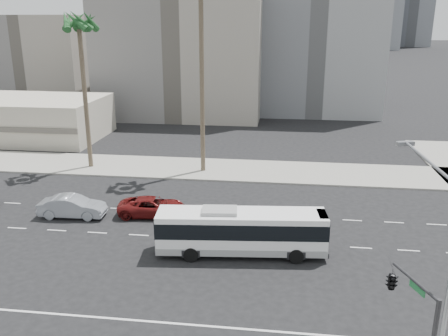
% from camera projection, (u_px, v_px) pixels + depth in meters
% --- Properties ---
extents(ground, '(700.00, 700.00, 0.00)m').
position_uv_depth(ground, '(225.00, 240.00, 32.13)').
color(ground, black).
rests_on(ground, ground).
extents(sidewalk_north, '(120.00, 7.00, 0.15)m').
position_uv_depth(sidewalk_north, '(245.00, 170.00, 46.78)').
color(sidewalk_north, gray).
rests_on(sidewalk_north, ground).
extents(commercial_low, '(22.00, 12.16, 5.00)m').
position_uv_depth(commercial_low, '(14.00, 118.00, 59.66)').
color(commercial_low, '#B7AF9D').
rests_on(commercial_low, ground).
extents(midrise_beige_west, '(24.00, 18.00, 18.00)m').
position_uv_depth(midrise_beige_west, '(185.00, 55.00, 73.51)').
color(midrise_beige_west, gray).
rests_on(midrise_beige_west, ground).
extents(midrise_gray_center, '(20.00, 20.00, 26.00)m').
position_uv_depth(midrise_gray_center, '(315.00, 28.00, 76.50)').
color(midrise_gray_center, slate).
rests_on(midrise_gray_center, ground).
extents(midrise_beige_far, '(18.00, 16.00, 15.00)m').
position_uv_depth(midrise_beige_far, '(43.00, 61.00, 81.88)').
color(midrise_beige_far, gray).
rests_on(midrise_beige_far, ground).
extents(city_bus, '(10.78, 3.38, 3.05)m').
position_uv_depth(city_bus, '(241.00, 231.00, 29.82)').
color(city_bus, white).
rests_on(city_bus, ground).
extents(car_a, '(2.84, 5.34, 1.43)m').
position_uv_depth(car_a, '(152.00, 207.00, 35.98)').
color(car_a, maroon).
rests_on(car_a, ground).
extents(car_b, '(1.98, 5.04, 1.63)m').
position_uv_depth(car_b, '(72.00, 207.00, 35.74)').
color(car_b, gray).
rests_on(car_b, ground).
extents(streetlight_corner, '(1.67, 4.31, 9.37)m').
position_uv_depth(streetlight_corner, '(443.00, 271.00, 17.73)').
color(streetlight_corner, slate).
rests_on(streetlight_corner, ground).
extents(traffic_signal, '(2.37, 3.30, 5.16)m').
position_uv_depth(traffic_signal, '(396.00, 284.00, 18.67)').
color(traffic_signal, '#262628').
rests_on(traffic_signal, ground).
extents(palm_mid, '(4.90, 4.90, 15.15)m').
position_uv_depth(palm_mid, '(79.00, 27.00, 43.87)').
color(palm_mid, brown).
rests_on(palm_mid, ground).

